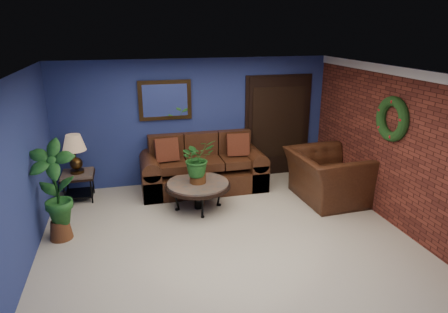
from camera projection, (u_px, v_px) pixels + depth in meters
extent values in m
plane|color=beige|center=(227.00, 238.00, 6.11)|extent=(5.50, 5.50, 0.00)
cube|color=navy|center=(196.00, 122.00, 8.02)|extent=(5.50, 0.04, 2.50)
cube|color=navy|center=(18.00, 178.00, 5.08)|extent=(0.04, 5.00, 2.50)
cube|color=maroon|center=(394.00, 147.00, 6.36)|extent=(0.04, 5.00, 2.50)
cube|color=white|center=(227.00, 72.00, 5.33)|extent=(5.50, 5.00, 0.02)
cube|color=white|center=(402.00, 72.00, 5.98)|extent=(0.03, 5.00, 0.14)
cube|color=#402A11|center=(165.00, 100.00, 7.70)|extent=(1.02, 0.06, 0.77)
cube|color=black|center=(277.00, 127.00, 8.46)|extent=(1.44, 0.06, 2.18)
torus|color=black|center=(392.00, 119.00, 6.25)|extent=(0.16, 0.72, 0.72)
cube|color=#402212|center=(203.00, 179.00, 7.90)|extent=(2.40, 1.04, 0.39)
cube|color=#402212|center=(200.00, 156.00, 8.14)|extent=(2.05, 0.28, 0.98)
cube|color=#402212|center=(168.00, 166.00, 7.57)|extent=(0.66, 0.71, 0.15)
cube|color=#402212|center=(204.00, 163.00, 7.73)|extent=(0.66, 0.71, 0.15)
cube|color=#402212|center=(238.00, 160.00, 7.89)|extent=(0.66, 0.71, 0.15)
cube|color=#402212|center=(151.00, 180.00, 7.64)|extent=(0.35, 1.04, 0.55)
cube|color=#402212|center=(253.00, 171.00, 8.12)|extent=(0.35, 1.04, 0.55)
cube|color=#5C2417|center=(167.00, 150.00, 7.51)|extent=(0.44, 0.13, 0.44)
cube|color=#5C2417|center=(238.00, 145.00, 7.84)|extent=(0.44, 0.13, 0.44)
cylinder|color=#4A4641|center=(198.00, 184.00, 6.96)|extent=(1.08, 1.08, 0.05)
cylinder|color=black|center=(198.00, 186.00, 6.97)|extent=(1.14, 1.14, 0.05)
cylinder|color=black|center=(198.00, 197.00, 7.04)|extent=(0.14, 0.14, 0.44)
cube|color=#4A4641|center=(78.00, 174.00, 7.31)|extent=(0.55, 0.55, 0.05)
cube|color=black|center=(78.00, 176.00, 7.32)|extent=(0.58, 0.58, 0.04)
cube|color=black|center=(80.00, 193.00, 7.43)|extent=(0.50, 0.50, 0.03)
cylinder|color=black|center=(64.00, 193.00, 7.12)|extent=(0.03, 0.03, 0.51)
cylinder|color=black|center=(91.00, 190.00, 7.23)|extent=(0.03, 0.03, 0.51)
cylinder|color=black|center=(67.00, 183.00, 7.55)|extent=(0.03, 0.03, 0.51)
cylinder|color=black|center=(93.00, 181.00, 7.65)|extent=(0.03, 0.03, 0.51)
cylinder|color=#402A11|center=(77.00, 171.00, 7.29)|extent=(0.25, 0.25, 0.05)
sphere|color=#402A11|center=(76.00, 165.00, 7.25)|extent=(0.23, 0.23, 0.23)
cylinder|color=#402A11|center=(75.00, 155.00, 7.19)|extent=(0.02, 0.02, 0.29)
cone|color=tan|center=(74.00, 144.00, 7.13)|extent=(0.42, 0.42, 0.29)
cube|color=#583419|center=(235.00, 162.00, 8.02)|extent=(0.50, 0.50, 0.04)
torus|color=#583419|center=(234.00, 143.00, 8.09)|extent=(0.41, 0.10, 0.41)
cylinder|color=#583419|center=(227.00, 177.00, 7.90)|extent=(0.03, 0.03, 0.46)
cylinder|color=#583419|center=(246.00, 177.00, 7.94)|extent=(0.03, 0.03, 0.46)
cylinder|color=#583419|center=(225.00, 171.00, 8.25)|extent=(0.03, 0.03, 0.46)
cylinder|color=#583419|center=(243.00, 170.00, 8.29)|extent=(0.03, 0.03, 0.46)
imported|color=#402212|center=(327.00, 176.00, 7.34)|extent=(1.28, 1.45, 0.91)
cylinder|color=brown|center=(198.00, 178.00, 6.93)|extent=(0.28, 0.28, 0.18)
imported|color=#184D19|center=(197.00, 158.00, 6.81)|extent=(0.73, 0.68, 0.65)
cylinder|color=brown|center=(311.00, 174.00, 8.42)|extent=(0.26, 0.26, 0.20)
imported|color=#184D19|center=(312.00, 158.00, 8.31)|extent=(0.42, 0.37, 0.65)
cylinder|color=brown|center=(61.00, 229.00, 6.06)|extent=(0.34, 0.34, 0.30)
imported|color=#184D19|center=(54.00, 184.00, 5.82)|extent=(0.77, 0.61, 1.29)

